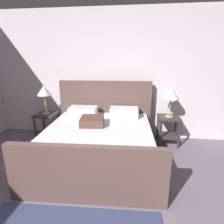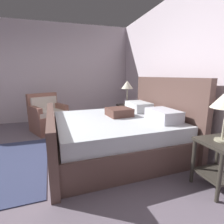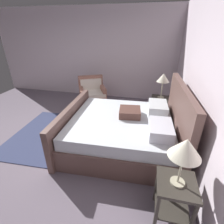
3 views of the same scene
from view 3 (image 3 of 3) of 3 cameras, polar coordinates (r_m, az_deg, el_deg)
ground_plane at (r=4.06m, az=-23.67°, el=-8.10°), size 5.67×6.03×0.02m
wall_back at (r=2.81m, az=29.62°, el=7.36°), size 5.79×0.12×2.77m
wall_side_left at (r=5.98m, az=-9.63°, el=18.88°), size 0.12×6.15×2.77m
bed at (r=3.32m, az=4.10°, el=-6.13°), size 2.07×2.22×1.30m
nightstand_right at (r=2.31m, az=20.42°, el=-24.78°), size 0.44×0.44×0.60m
table_lamp_right at (r=1.85m, az=23.72°, el=-11.41°), size 0.33×0.33×0.59m
nightstand_left at (r=4.43m, az=15.87°, el=2.33°), size 0.44×0.44×0.60m
table_lamp_left at (r=4.21m, az=17.03°, el=10.85°), size 0.29×0.29×0.61m
armchair at (r=5.02m, az=-6.68°, el=5.36°), size 0.98×0.97×0.90m
area_rug at (r=4.14m, az=-21.82°, el=-6.71°), size 2.02×1.37×0.01m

